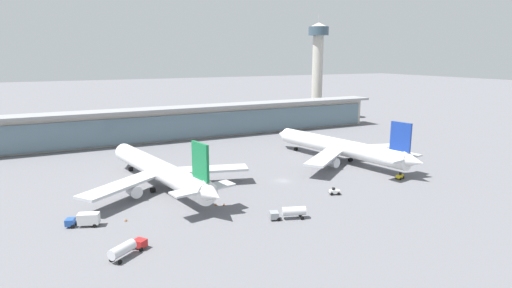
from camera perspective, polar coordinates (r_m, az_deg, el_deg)
name	(u,v)px	position (r m, az deg, el deg)	size (l,w,h in m)	color
ground_plane	(283,181)	(129.54, 3.71, -5.08)	(1200.00, 1200.00, 0.00)	slate
airliner_left_stand	(160,170)	(123.34, -13.04, -3.55)	(50.39, 66.34, 17.75)	white
airliner_centre_stand	(341,147)	(153.25, 11.67, -0.45)	(50.27, 66.24, 17.75)	white
service_truck_near_nose_white	(408,154)	(170.00, 20.22, -1.35)	(3.33, 2.88, 2.05)	silver
service_truck_under_wing_grey	(289,212)	(100.11, 4.61, -9.31)	(8.87, 4.87, 2.95)	gray
service_truck_mid_apron_yellow	(400,176)	(138.66, 19.16, -4.21)	(3.28, 2.61, 2.05)	yellow
service_truck_by_tail_white	(334,192)	(118.67, 10.74, -6.45)	(3.28, 2.62, 2.05)	silver
service_truck_on_taxiway_blue	(85,219)	(103.29, -22.45, -9.55)	(7.64, 4.72, 3.10)	#234C9E
service_truck_at_far_stand_red	(126,248)	(86.23, -17.39, -13.51)	(8.25, 6.93, 2.95)	#B21E1E
terminal_building	(199,121)	(198.26, -7.81, 3.17)	(192.26, 12.80, 15.20)	#B2ADA3
control_tower	(318,63)	(256.14, 8.47, 11.02)	(12.00, 12.00, 62.22)	#B2ADA3
safety_cone_alpha	(126,220)	(103.70, -17.44, -9.90)	(0.62, 0.62, 0.70)	orange
safety_cone_bravo	(216,204)	(109.21, -5.52, -8.25)	(0.62, 0.62, 0.70)	orange
safety_cone_charlie	(224,204)	(109.00, -4.42, -8.27)	(0.62, 0.62, 0.70)	orange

